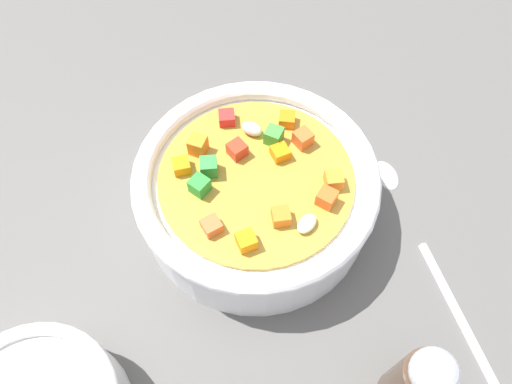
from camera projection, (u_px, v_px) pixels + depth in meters
The scene contains 4 objects.
ground_plane at pixel (256, 215), 42.77cm from camera, with size 140.00×140.00×2.00cm, color #565451.
soup_bowl_main at pixel (256, 190), 39.09cm from camera, with size 19.57×19.57×6.79cm.
spoon at pixel (430, 255), 39.22cm from camera, with size 21.50×10.18×0.82cm.
pepper_shaker at pixel (418, 382), 30.14cm from camera, with size 3.24×3.24×9.35cm.
Camera 1 is at (-20.17, -2.38, 36.69)cm, focal length 33.46 mm.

